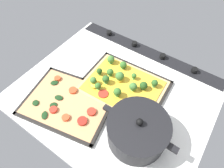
{
  "coord_description": "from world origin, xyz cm",
  "views": [
    {
      "loc": [
        -26.05,
        39.83,
        67.48
      ],
      "look_at": [
        1.42,
        0.04,
        4.47
      ],
      "focal_mm": 30.71,
      "sensor_mm": 36.0,
      "label": 1
    }
  ],
  "objects_px": {
    "cooking_pot": "(137,131)",
    "broccoli_pizza": "(122,84)",
    "veggie_pizza_back": "(69,102)",
    "baking_tray_front": "(123,87)",
    "baking_tray_back": "(68,103)"
  },
  "relations": [
    {
      "from": "veggie_pizza_back",
      "to": "baking_tray_front",
      "type": "bearing_deg",
      "value": -125.76
    },
    {
      "from": "broccoli_pizza",
      "to": "baking_tray_back",
      "type": "relative_size",
      "value": 0.87
    },
    {
      "from": "baking_tray_front",
      "to": "cooking_pot",
      "type": "relative_size",
      "value": 1.31
    },
    {
      "from": "cooking_pot",
      "to": "broccoli_pizza",
      "type": "bearing_deg",
      "value": -44.17
    },
    {
      "from": "cooking_pot",
      "to": "veggie_pizza_back",
      "type": "bearing_deg",
      "value": 5.99
    },
    {
      "from": "baking_tray_back",
      "to": "cooking_pot",
      "type": "distance_m",
      "value": 0.31
    },
    {
      "from": "broccoli_pizza",
      "to": "veggie_pizza_back",
      "type": "xyz_separation_m",
      "value": [
        0.13,
        0.2,
        -0.01
      ]
    },
    {
      "from": "baking_tray_front",
      "to": "broccoli_pizza",
      "type": "bearing_deg",
      "value": -10.63
    },
    {
      "from": "baking_tray_front",
      "to": "veggie_pizza_back",
      "type": "distance_m",
      "value": 0.24
    },
    {
      "from": "broccoli_pizza",
      "to": "baking_tray_back",
      "type": "height_order",
      "value": "broccoli_pizza"
    },
    {
      "from": "broccoli_pizza",
      "to": "baking_tray_back",
      "type": "distance_m",
      "value": 0.24
    },
    {
      "from": "baking_tray_back",
      "to": "veggie_pizza_back",
      "type": "relative_size",
      "value": 1.08
    },
    {
      "from": "cooking_pot",
      "to": "baking_tray_back",
      "type": "bearing_deg",
      "value": 6.05
    },
    {
      "from": "baking_tray_back",
      "to": "cooking_pot",
      "type": "bearing_deg",
      "value": -173.95
    },
    {
      "from": "veggie_pizza_back",
      "to": "cooking_pot",
      "type": "bearing_deg",
      "value": -174.01
    }
  ]
}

